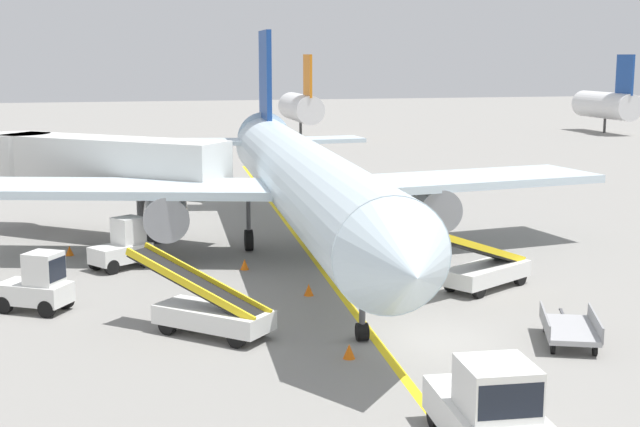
# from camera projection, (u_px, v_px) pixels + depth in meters

# --- Properties ---
(ground_plane) EXTENTS (300.00, 300.00, 0.00)m
(ground_plane) POSITION_uv_depth(u_px,v_px,m) (420.00, 341.00, 27.49)
(ground_plane) COLOR gray
(taxi_line_yellow) EXTENTS (5.19, 79.87, 0.01)m
(taxi_line_yellow) POSITION_uv_depth(u_px,v_px,m) (346.00, 300.00, 32.04)
(taxi_line_yellow) COLOR yellow
(taxi_line_yellow) RESTS_ON ground
(airliner) EXTENTS (28.56, 35.33, 10.10)m
(airliner) POSITION_uv_depth(u_px,v_px,m) (302.00, 179.00, 38.62)
(airliner) COLOR silver
(airliner) RESTS_ON ground
(jet_bridge) EXTENTS (11.54, 9.93, 4.85)m
(jet_bridge) POSITION_uv_depth(u_px,v_px,m) (88.00, 164.00, 42.93)
(jet_bridge) COLOR silver
(jet_bridge) RESTS_ON ground
(pushback_tug) EXTENTS (2.15, 3.73, 2.20)m
(pushback_tug) POSITION_uv_depth(u_px,v_px,m) (489.00, 409.00, 19.68)
(pushback_tug) COLOR silver
(pushback_tug) RESTS_ON ground
(baggage_tug_near_wing) EXTENTS (2.73, 2.34, 2.10)m
(baggage_tug_near_wing) POSITION_uv_depth(u_px,v_px,m) (38.00, 285.00, 30.51)
(baggage_tug_near_wing) COLOR silver
(baggage_tug_near_wing) RESTS_ON ground
(baggage_tug_by_cargo_door) EXTENTS (2.71, 2.43, 2.10)m
(baggage_tug_by_cargo_door) POSITION_uv_depth(u_px,v_px,m) (123.00, 246.00, 36.79)
(baggage_tug_by_cargo_door) COLOR silver
(baggage_tug_by_cargo_door) RESTS_ON ground
(belt_loader_forward_hold) EXTENTS (4.50, 4.34, 2.59)m
(belt_loader_forward_hold) POSITION_uv_depth(u_px,v_px,m) (210.00, 311.00, 27.98)
(belt_loader_forward_hold) COLOR silver
(belt_loader_forward_hold) RESTS_ON ground
(belt_loader_aft_hold) EXTENTS (4.94, 3.62, 2.59)m
(belt_loader_aft_hold) POSITION_uv_depth(u_px,v_px,m) (485.00, 269.00, 33.50)
(belt_loader_aft_hold) COLOR silver
(belt_loader_aft_hold) RESTS_ON ground
(baggage_cart_loaded) EXTENTS (2.49, 3.78, 0.94)m
(baggage_cart_loaded) POSITION_uv_depth(u_px,v_px,m) (570.00, 329.00, 27.19)
(baggage_cart_loaded) COLOR #A5A5A8
(baggage_cart_loaded) RESTS_ON ground
(ground_crew_marshaller) EXTENTS (0.36, 0.24, 1.70)m
(ground_crew_marshaller) POSITION_uv_depth(u_px,v_px,m) (389.00, 274.00, 32.22)
(ground_crew_marshaller) COLOR #26262D
(ground_crew_marshaller) RESTS_ON ground
(safety_cone_nose_left) EXTENTS (0.36, 0.36, 0.44)m
(safety_cone_nose_left) POSITION_uv_depth(u_px,v_px,m) (349.00, 351.00, 25.87)
(safety_cone_nose_left) COLOR orange
(safety_cone_nose_left) RESTS_ON ground
(safety_cone_wingtip_left) EXTENTS (0.36, 0.36, 0.44)m
(safety_cone_wingtip_left) POSITION_uv_depth(u_px,v_px,m) (245.00, 264.00, 36.62)
(safety_cone_wingtip_left) COLOR orange
(safety_cone_wingtip_left) RESTS_ON ground
(safety_cone_wingtip_right) EXTENTS (0.36, 0.36, 0.44)m
(safety_cone_wingtip_right) POSITION_uv_depth(u_px,v_px,m) (309.00, 290.00, 32.66)
(safety_cone_wingtip_right) COLOR orange
(safety_cone_wingtip_right) RESTS_ON ground
(safety_cone_tail_area) EXTENTS (0.36, 0.36, 0.44)m
(safety_cone_tail_area) POSITION_uv_depth(u_px,v_px,m) (70.00, 251.00, 39.20)
(safety_cone_tail_area) COLOR orange
(safety_cone_tail_area) RESTS_ON ground
(distant_aircraft_mid_left) EXTENTS (3.00, 10.10, 8.80)m
(distant_aircraft_mid_left) POSITION_uv_depth(u_px,v_px,m) (301.00, 107.00, 95.88)
(distant_aircraft_mid_left) COLOR silver
(distant_aircraft_mid_left) RESTS_ON ground
(distant_aircraft_mid_right) EXTENTS (3.00, 10.10, 8.80)m
(distant_aircraft_mid_right) POSITION_uv_depth(u_px,v_px,m) (606.00, 104.00, 100.88)
(distant_aircraft_mid_right) COLOR silver
(distant_aircraft_mid_right) RESTS_ON ground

